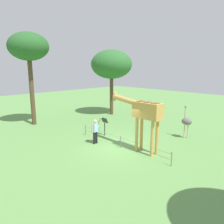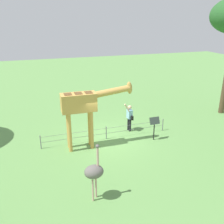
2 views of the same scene
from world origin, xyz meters
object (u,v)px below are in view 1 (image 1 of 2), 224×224
at_px(ostrich, 187,121).
at_px(tree_northeast, 29,48).
at_px(visitor, 95,130).
at_px(info_sign, 105,123).
at_px(tree_east, 111,65).
at_px(giraffe, 143,113).

xyz_separation_m(ostrich, tree_northeast, (10.77, 5.93, 5.12)).
xyz_separation_m(visitor, ostrich, (-3.47, -5.18, 0.27)).
bearing_deg(info_sign, ostrich, -139.68).
bearing_deg(tree_northeast, tree_east, -102.82).
xyz_separation_m(ostrich, tree_east, (9.06, -1.60, 3.84)).
relative_size(giraffe, ostrich, 1.62).
relative_size(giraffe, visitor, 2.06).
xyz_separation_m(tree_east, info_sign, (-4.76, 5.25, -4.07)).
bearing_deg(ostrich, giraffe, 81.49).
bearing_deg(info_sign, visitor, 118.24).
bearing_deg(ostrich, tree_northeast, 28.82).
bearing_deg(info_sign, tree_east, -47.79).
bearing_deg(giraffe, tree_northeast, 10.58).
bearing_deg(tree_east, info_sign, 132.21).
relative_size(visitor, info_sign, 1.34).
bearing_deg(tree_northeast, info_sign, -160.61).
distance_m(giraffe, tree_northeast, 11.09).
distance_m(giraffe, ostrich, 4.22).
distance_m(tree_east, tree_northeast, 7.82).
relative_size(giraffe, tree_east, 0.56).
distance_m(tree_northeast, info_sign, 8.70).
relative_size(tree_northeast, info_sign, 5.71).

